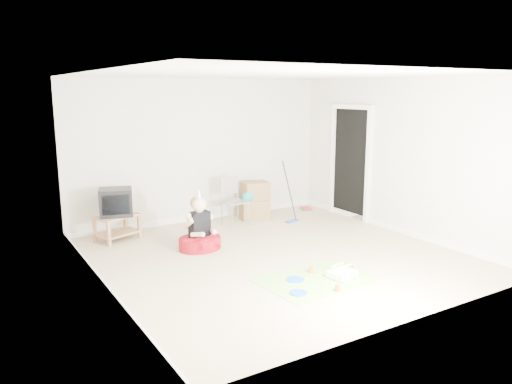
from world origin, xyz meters
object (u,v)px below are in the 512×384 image
crt_tv (116,202)px  seated_woman (200,236)px  cardboard_boxes (254,201)px  folding_chair (235,202)px  tv_stand (117,225)px  birthday_cake (342,274)px

crt_tv → seated_woman: size_ratio=0.53×
crt_tv → cardboard_boxes: bearing=19.0°
folding_chair → tv_stand: bearing=175.6°
crt_tv → birthday_cake: crt_tv is taller
crt_tv → cardboard_boxes: 2.65m
tv_stand → cardboard_boxes: cardboard_boxes is taller
seated_woman → birthday_cake: (1.06, -2.06, -0.16)m
crt_tv → folding_chair: (2.09, -0.16, -0.21)m
cardboard_boxes → seated_woman: (-1.69, -1.20, -0.12)m
folding_chair → birthday_cake: folding_chair is taller
cardboard_boxes → seated_woman: seated_woman is taller
cardboard_boxes → folding_chair: bearing=-155.6°
folding_chair → birthday_cake: (-0.09, -3.01, -0.38)m
folding_chair → cardboard_boxes: bearing=24.4°
tv_stand → crt_tv: 0.38m
tv_stand → folding_chair: bearing=-4.4°
tv_stand → seated_woman: bearing=-49.8°
crt_tv → folding_chair: size_ratio=0.58×
tv_stand → birthday_cake: 3.76m
tv_stand → cardboard_boxes: size_ratio=1.10×
birthday_cake → tv_stand: bearing=122.3°
tv_stand → seated_woman: size_ratio=0.79×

